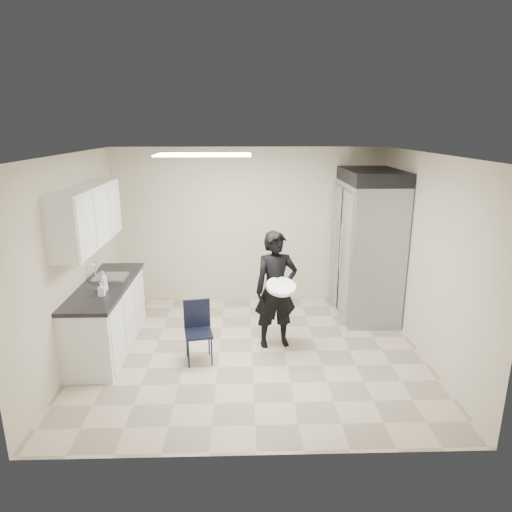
{
  "coord_description": "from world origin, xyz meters",
  "views": [
    {
      "loc": [
        -0.11,
        -5.53,
        2.93
      ],
      "look_at": [
        0.06,
        0.2,
        1.28
      ],
      "focal_mm": 32.0,
      "sensor_mm": 36.0,
      "label": 1
    }
  ],
  "objects_px": {
    "lower_counter": "(107,318)",
    "man_tuxedo": "(276,290)",
    "commercial_fridge": "(367,250)",
    "folding_chair": "(199,334)"
  },
  "relations": [
    {
      "from": "lower_counter",
      "to": "man_tuxedo",
      "type": "relative_size",
      "value": 1.18
    },
    {
      "from": "lower_counter",
      "to": "commercial_fridge",
      "type": "bearing_deg",
      "value": 15.88
    },
    {
      "from": "folding_chair",
      "to": "man_tuxedo",
      "type": "distance_m",
      "value": 1.18
    },
    {
      "from": "commercial_fridge",
      "to": "man_tuxedo",
      "type": "bearing_deg",
      "value": -144.75
    },
    {
      "from": "lower_counter",
      "to": "man_tuxedo",
      "type": "height_order",
      "value": "man_tuxedo"
    },
    {
      "from": "commercial_fridge",
      "to": "folding_chair",
      "type": "bearing_deg",
      "value": -149.22
    },
    {
      "from": "commercial_fridge",
      "to": "folding_chair",
      "type": "distance_m",
      "value": 3.0
    },
    {
      "from": "lower_counter",
      "to": "commercial_fridge",
      "type": "distance_m",
      "value": 3.98
    },
    {
      "from": "lower_counter",
      "to": "man_tuxedo",
      "type": "distance_m",
      "value": 2.31
    },
    {
      "from": "man_tuxedo",
      "to": "lower_counter",
      "type": "bearing_deg",
      "value": 169.45
    }
  ]
}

